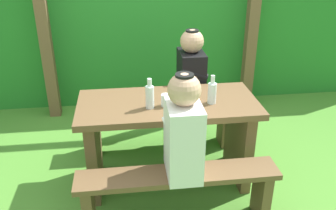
{
  "coord_description": "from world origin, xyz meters",
  "views": [
    {
      "loc": [
        -0.33,
        -2.56,
        1.94
      ],
      "look_at": [
        0.0,
        0.0,
        0.71
      ],
      "focal_mm": 39.2,
      "sensor_mm": 36.0,
      "label": 1
    }
  ],
  "objects_px": {
    "person_black_coat": "(191,72)",
    "bench_far": "(161,118)",
    "cell_phone": "(188,94)",
    "bottle_right": "(212,92)",
    "picnic_table": "(168,128)",
    "person_white_shirt": "(183,130)",
    "drinking_glass": "(166,100)",
    "bottle_left": "(150,96)",
    "bench_near": "(178,188)"
  },
  "relations": [
    {
      "from": "bench_far",
      "to": "bottle_left",
      "type": "xyz_separation_m",
      "value": [
        -0.15,
        -0.62,
        0.52
      ]
    },
    {
      "from": "bottle_right",
      "to": "picnic_table",
      "type": "bearing_deg",
      "value": 168.4
    },
    {
      "from": "picnic_table",
      "to": "bottle_right",
      "type": "height_order",
      "value": "bottle_right"
    },
    {
      "from": "person_white_shirt",
      "to": "bottle_right",
      "type": "xyz_separation_m",
      "value": [
        0.3,
        0.46,
        0.05
      ]
    },
    {
      "from": "bottle_right",
      "to": "person_black_coat",
      "type": "bearing_deg",
      "value": 94.71
    },
    {
      "from": "cell_phone",
      "to": "bench_near",
      "type": "bearing_deg",
      "value": -80.3
    },
    {
      "from": "bottle_left",
      "to": "bottle_right",
      "type": "xyz_separation_m",
      "value": [
        0.48,
        0.02,
        -0.01
      ]
    },
    {
      "from": "bench_far",
      "to": "person_white_shirt",
      "type": "relative_size",
      "value": 1.95
    },
    {
      "from": "bench_near",
      "to": "bench_far",
      "type": "distance_m",
      "value": 1.06
    },
    {
      "from": "bench_near",
      "to": "person_black_coat",
      "type": "height_order",
      "value": "person_black_coat"
    },
    {
      "from": "bench_near",
      "to": "bottle_left",
      "type": "height_order",
      "value": "bottle_left"
    },
    {
      "from": "bench_near",
      "to": "bottle_left",
      "type": "bearing_deg",
      "value": 108.54
    },
    {
      "from": "drinking_glass",
      "to": "bottle_right",
      "type": "xyz_separation_m",
      "value": [
        0.35,
        0.01,
        0.04
      ]
    },
    {
      "from": "bottle_left",
      "to": "cell_phone",
      "type": "height_order",
      "value": "bottle_left"
    },
    {
      "from": "person_white_shirt",
      "to": "bottle_right",
      "type": "relative_size",
      "value": 3.19
    },
    {
      "from": "person_black_coat",
      "to": "bench_near",
      "type": "bearing_deg",
      "value": -104.86
    },
    {
      "from": "drinking_glass",
      "to": "bench_near",
      "type": "bearing_deg",
      "value": -86.88
    },
    {
      "from": "bench_far",
      "to": "bottle_left",
      "type": "height_order",
      "value": "bottle_left"
    },
    {
      "from": "bench_far",
      "to": "bottle_right",
      "type": "xyz_separation_m",
      "value": [
        0.33,
        -0.6,
        0.51
      ]
    },
    {
      "from": "bench_near",
      "to": "drinking_glass",
      "type": "bearing_deg",
      "value": 93.12
    },
    {
      "from": "bench_near",
      "to": "person_white_shirt",
      "type": "relative_size",
      "value": 1.95
    },
    {
      "from": "picnic_table",
      "to": "person_white_shirt",
      "type": "height_order",
      "value": "person_white_shirt"
    },
    {
      "from": "picnic_table",
      "to": "bottle_right",
      "type": "xyz_separation_m",
      "value": [
        0.33,
        -0.07,
        0.33
      ]
    },
    {
      "from": "person_white_shirt",
      "to": "drinking_glass",
      "type": "distance_m",
      "value": 0.46
    },
    {
      "from": "picnic_table",
      "to": "bottle_left",
      "type": "xyz_separation_m",
      "value": [
        -0.15,
        -0.09,
        0.33
      ]
    },
    {
      "from": "bench_far",
      "to": "drinking_glass",
      "type": "distance_m",
      "value": 0.76
    },
    {
      "from": "person_black_coat",
      "to": "picnic_table",
      "type": "bearing_deg",
      "value": -118.02
    },
    {
      "from": "bottle_left",
      "to": "bottle_right",
      "type": "bearing_deg",
      "value": 2.77
    },
    {
      "from": "bench_far",
      "to": "person_white_shirt",
      "type": "bearing_deg",
      "value": -88.29
    },
    {
      "from": "person_white_shirt",
      "to": "drinking_glass",
      "type": "relative_size",
      "value": 7.79
    },
    {
      "from": "bottle_right",
      "to": "cell_phone",
      "type": "bearing_deg",
      "value": 130.9
    },
    {
      "from": "person_white_shirt",
      "to": "drinking_glass",
      "type": "height_order",
      "value": "person_white_shirt"
    },
    {
      "from": "picnic_table",
      "to": "drinking_glass",
      "type": "height_order",
      "value": "drinking_glass"
    },
    {
      "from": "picnic_table",
      "to": "bench_near",
      "type": "xyz_separation_m",
      "value": [
        0.0,
        -0.53,
        -0.18
      ]
    },
    {
      "from": "bench_near",
      "to": "drinking_glass",
      "type": "height_order",
      "value": "drinking_glass"
    },
    {
      "from": "drinking_glass",
      "to": "bottle_right",
      "type": "relative_size",
      "value": 0.41
    },
    {
      "from": "bench_far",
      "to": "cell_phone",
      "type": "distance_m",
      "value": 0.62
    },
    {
      "from": "picnic_table",
      "to": "person_white_shirt",
      "type": "bearing_deg",
      "value": -86.56
    },
    {
      "from": "person_white_shirt",
      "to": "drinking_glass",
      "type": "xyz_separation_m",
      "value": [
        -0.06,
        0.45,
        0.01
      ]
    },
    {
      "from": "person_white_shirt",
      "to": "cell_phone",
      "type": "bearing_deg",
      "value": 77.23
    },
    {
      "from": "person_black_coat",
      "to": "drinking_glass",
      "type": "relative_size",
      "value": 7.79
    },
    {
      "from": "drinking_glass",
      "to": "person_black_coat",
      "type": "bearing_deg",
      "value": 63.02
    },
    {
      "from": "person_black_coat",
      "to": "cell_phone",
      "type": "relative_size",
      "value": 5.14
    },
    {
      "from": "bottle_left",
      "to": "bottle_right",
      "type": "relative_size",
      "value": 1.03
    },
    {
      "from": "cell_phone",
      "to": "person_black_coat",
      "type": "bearing_deg",
      "value": 101.02
    },
    {
      "from": "person_black_coat",
      "to": "bench_far",
      "type": "bearing_deg",
      "value": 179.32
    },
    {
      "from": "bench_far",
      "to": "bottle_left",
      "type": "bearing_deg",
      "value": -103.36
    },
    {
      "from": "picnic_table",
      "to": "drinking_glass",
      "type": "bearing_deg",
      "value": -108.87
    },
    {
      "from": "person_black_coat",
      "to": "cell_phone",
      "type": "xyz_separation_m",
      "value": [
        -0.1,
        -0.42,
        -0.03
      ]
    },
    {
      "from": "bottle_right",
      "to": "drinking_glass",
      "type": "bearing_deg",
      "value": -179.15
    }
  ]
}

